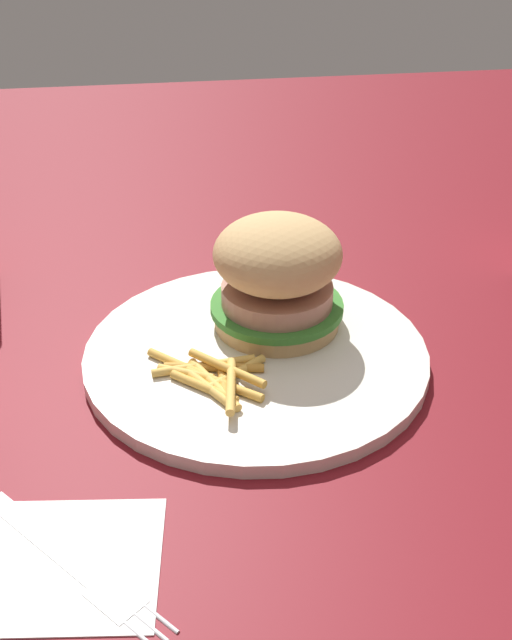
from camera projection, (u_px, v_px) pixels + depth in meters
ground_plane at (273, 352)px, 0.73m from camera, size 1.60×1.60×0.00m
plate at (256, 356)px, 0.72m from camera, size 0.29×0.29×0.01m
sandwich at (277, 273)px, 0.72m from camera, size 0.12×0.12×0.10m
fries_pile at (213, 376)px, 0.67m from camera, size 0.10×0.10×0.01m
napkin at (72, 563)px, 0.53m from camera, size 0.12×0.12×0.00m
fork at (74, 561)px, 0.53m from camera, size 0.14×0.13×0.00m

